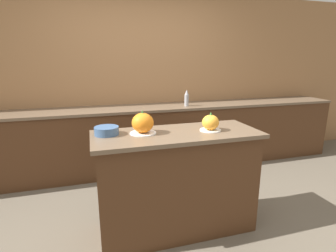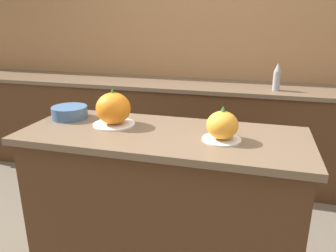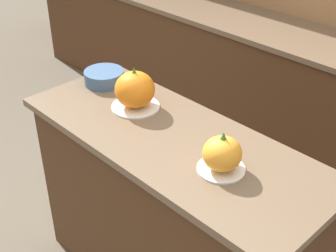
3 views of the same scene
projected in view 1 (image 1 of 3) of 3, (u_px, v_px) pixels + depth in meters
ground_plane at (176, 228)px, 2.50m from camera, size 12.00×12.00×0.00m
wall_back at (139, 81)px, 3.87m from camera, size 8.00×0.06×2.50m
kitchen_island at (177, 182)px, 2.38m from camera, size 1.46×0.58×0.95m
back_counter at (144, 138)px, 3.76m from camera, size 6.00×0.60×0.92m
pumpkin_cake_left at (143, 123)px, 2.21m from camera, size 0.23×0.23×0.21m
pumpkin_cake_right at (210, 123)px, 2.31m from camera, size 0.19×0.19×0.17m
bottle_tall at (187, 98)px, 3.68m from camera, size 0.06×0.06×0.23m
mixing_bowl at (107, 131)px, 2.19m from camera, size 0.20×0.20×0.07m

